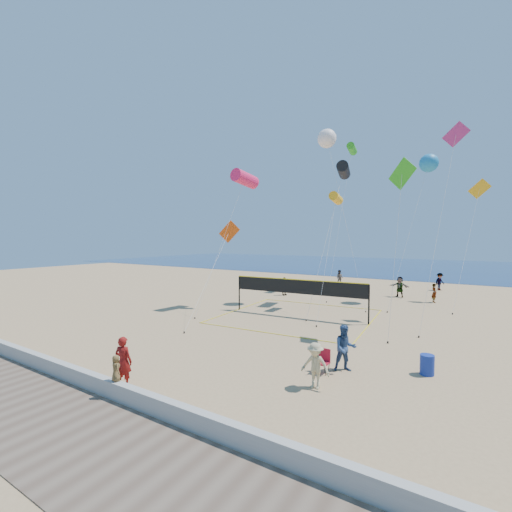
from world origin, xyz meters
The scene contains 26 objects.
ground centered at (0.00, 0.00, 0.00)m, with size 120.00×120.00×0.00m, color tan.
ocean centered at (0.00, 62.00, 0.01)m, with size 140.00×50.00×0.03m, color navy.
seawall centered at (0.00, -3.00, 0.30)m, with size 32.00×0.30×0.60m, color #B3B2AE.
boardwalk centered at (0.00, -5.00, 0.01)m, with size 32.00×3.60×0.03m, color brown.
woman centered at (-2.38, -2.21, 0.93)m, with size 0.68×0.45×1.87m, color maroon.
toddler centered at (-1.78, -2.95, 1.05)m, with size 0.44×0.28×0.89m, color brown.
bystander_a centered at (4.12, 3.58, 0.96)m, with size 0.93×0.72×1.91m, color navy.
bystander_b centered at (3.69, 1.42, 0.84)m, with size 1.08×0.62×1.68m, color tan.
far_person_0 centered at (-6.66, 18.94, 0.87)m, with size 1.01×0.42×1.73m, color gray.
far_person_1 centered at (2.91, 23.84, 0.95)m, with size 1.77×0.56×1.90m, color gray.
far_person_2 centered at (5.89, 22.41, 0.81)m, with size 0.59×0.39×1.62m, color gray.
far_person_3 centered at (-4.28, 28.28, 0.90)m, with size 0.88×0.68×1.80m, color gray.
far_person_4 centered at (5.78, 30.42, 0.91)m, with size 1.18×0.68×1.83m, color gray.
camp_chair centered at (3.42, 2.92, 0.55)m, with size 0.56×0.68×1.08m.
trash_barrel centered at (7.03, 4.95, 0.40)m, with size 0.54×0.54×0.81m, color navy.
volleyball_net centered at (-1.75, 11.55, 1.81)m, with size 10.39×10.25×2.62m.
kite_0 centered at (-6.78, 12.40, 10.14)m, with size 1.25×6.56×10.82m.
kite_1 centered at (-0.70, 18.01, 11.11)m, with size 1.42×8.68×11.75m.
kite_2 centered at (-0.49, 15.60, 8.54)m, with size 1.39×6.98×9.03m.
kite_3 centered at (-7.57, 11.18, 5.71)m, with size 3.11×7.62×6.88m.
kite_4 centered at (5.13, 9.83, 8.54)m, with size 1.57×1.93×9.83m.
kite_5 centered at (7.29, 16.24, 11.60)m, with size 2.14×6.40×13.24m.
kite_6 centered at (-2.05, 17.70, 13.81)m, with size 5.01×3.28×14.61m.
kite_7 centered at (5.21, 22.57, 11.85)m, with size 2.79×7.32×12.62m.
kite_8 centered at (-2.22, 25.35, 14.65)m, with size 0.98×8.82×15.19m.
kite_9 centered at (8.84, 24.90, 9.20)m, with size 2.41×7.47×10.61m.
Camera 1 is at (8.36, -10.11, 5.49)m, focal length 24.00 mm.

